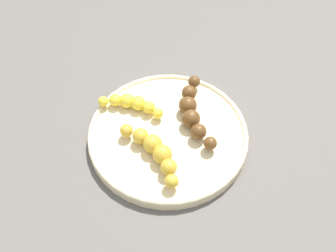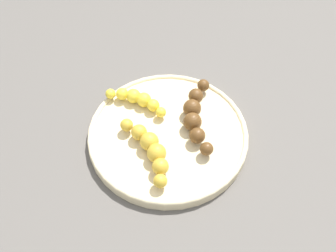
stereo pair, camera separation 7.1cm
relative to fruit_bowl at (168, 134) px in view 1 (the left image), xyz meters
name	(u,v)px [view 1 (the left image)]	position (x,y,z in m)	size (l,w,h in m)	color
ground_plane	(168,138)	(0.00, 0.00, -0.01)	(2.40, 2.40, 0.00)	#56514C
fruit_bowl	(168,134)	(0.00, 0.00, 0.00)	(0.30, 0.30, 0.02)	beige
banana_overripe	(193,112)	(0.03, -0.05, 0.02)	(0.18, 0.06, 0.03)	#593819
banana_yellow	(132,103)	(0.07, 0.06, 0.02)	(0.06, 0.12, 0.03)	yellow
banana_spotted	(155,151)	(-0.05, 0.03, 0.02)	(0.14, 0.09, 0.03)	gold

